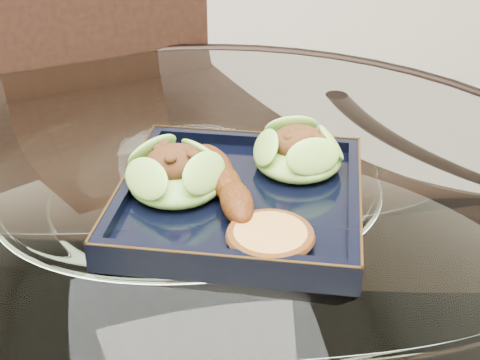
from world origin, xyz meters
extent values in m
cylinder|color=white|center=(0.00, 0.00, 0.76)|extent=(1.10, 1.10, 0.01)
torus|color=black|center=(0.00, 0.00, 0.76)|extent=(1.13, 1.13, 0.02)
cylinder|color=black|center=(0.28, 0.28, 0.38)|extent=(0.04, 0.04, 0.75)
cylinder|color=black|center=(-0.28, 0.28, 0.38)|extent=(0.04, 0.04, 0.75)
cube|color=black|center=(-0.04, 0.35, 0.48)|extent=(0.51, 0.51, 0.04)
cube|color=black|center=(-0.08, 0.54, 0.76)|extent=(0.41, 0.12, 0.47)
cylinder|color=black|center=(-0.26, 0.49, 0.23)|extent=(0.03, 0.03, 0.46)
cylinder|color=black|center=(0.10, 0.57, 0.23)|extent=(0.03, 0.03, 0.46)
cube|color=black|center=(0.05, -0.02, 0.77)|extent=(0.35, 0.35, 0.02)
ellipsoid|color=#4F8B28|center=(-0.01, 0.01, 0.80)|extent=(0.13, 0.13, 0.04)
ellipsoid|color=#61AE32|center=(0.14, 0.03, 0.80)|extent=(0.14, 0.14, 0.04)
ellipsoid|color=#672D0A|center=(0.04, -0.01, 0.80)|extent=(0.05, 0.17, 0.03)
cylinder|color=gold|center=(0.06, -0.12, 0.79)|extent=(0.08, 0.08, 0.01)
camera|label=1|loc=(-0.09, -0.65, 1.18)|focal=50.00mm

